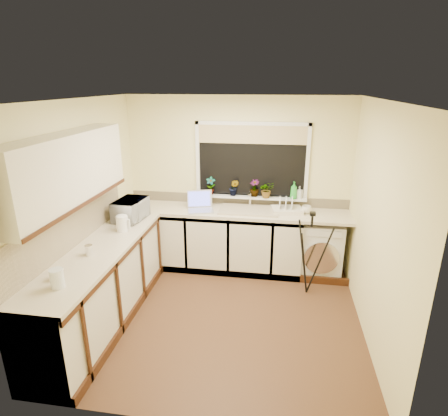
# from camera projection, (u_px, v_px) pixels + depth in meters

# --- Properties ---
(floor) EXTENTS (3.20, 3.20, 0.00)m
(floor) POSITION_uv_depth(u_px,v_px,m) (221.00, 315.00, 4.39)
(floor) COLOR #503520
(floor) RESTS_ON ground
(ceiling) EXTENTS (3.20, 3.20, 0.00)m
(ceiling) POSITION_uv_depth(u_px,v_px,m) (220.00, 100.00, 3.60)
(ceiling) COLOR white
(ceiling) RESTS_ON ground
(wall_back) EXTENTS (3.20, 0.00, 3.20)m
(wall_back) POSITION_uv_depth(u_px,v_px,m) (237.00, 182.00, 5.40)
(wall_back) COLOR #F5EAA3
(wall_back) RESTS_ON ground
(wall_front) EXTENTS (3.20, 0.00, 3.20)m
(wall_front) POSITION_uv_depth(u_px,v_px,m) (186.00, 292.00, 2.60)
(wall_front) COLOR #F5EAA3
(wall_front) RESTS_ON ground
(wall_left) EXTENTS (0.00, 3.00, 3.00)m
(wall_left) POSITION_uv_depth(u_px,v_px,m) (82.00, 210.00, 4.23)
(wall_left) COLOR #F5EAA3
(wall_left) RESTS_ON ground
(wall_right) EXTENTS (0.00, 3.00, 3.00)m
(wall_right) POSITION_uv_depth(u_px,v_px,m) (376.00, 226.00, 3.77)
(wall_right) COLOR #F5EAA3
(wall_right) RESTS_ON ground
(base_cabinet_back) EXTENTS (2.55, 0.60, 0.86)m
(base_cabinet_back) POSITION_uv_depth(u_px,v_px,m) (212.00, 239.00, 5.42)
(base_cabinet_back) COLOR silver
(base_cabinet_back) RESTS_ON floor
(base_cabinet_left) EXTENTS (0.54, 2.40, 0.86)m
(base_cabinet_left) POSITION_uv_depth(u_px,v_px,m) (102.00, 287.00, 4.16)
(base_cabinet_left) COLOR silver
(base_cabinet_left) RESTS_ON floor
(worktop_back) EXTENTS (3.20, 0.60, 0.04)m
(worktop_back) POSITION_uv_depth(u_px,v_px,m) (235.00, 212.00, 5.23)
(worktop_back) COLOR beige
(worktop_back) RESTS_ON base_cabinet_back
(worktop_left) EXTENTS (0.60, 2.40, 0.04)m
(worktop_left) POSITION_uv_depth(u_px,v_px,m) (98.00, 251.00, 4.02)
(worktop_left) COLOR beige
(worktop_left) RESTS_ON base_cabinet_left
(upper_cabinet) EXTENTS (0.28, 1.90, 0.70)m
(upper_cabinet) POSITION_uv_depth(u_px,v_px,m) (67.00, 170.00, 3.60)
(upper_cabinet) COLOR silver
(upper_cabinet) RESTS_ON wall_left
(splashback_left) EXTENTS (0.02, 2.40, 0.45)m
(splashback_left) POSITION_uv_depth(u_px,v_px,m) (70.00, 228.00, 3.98)
(splashback_left) COLOR beige
(splashback_left) RESTS_ON wall_left
(splashback_back) EXTENTS (3.20, 0.02, 0.14)m
(splashback_back) POSITION_uv_depth(u_px,v_px,m) (237.00, 199.00, 5.47)
(splashback_back) COLOR beige
(splashback_back) RESTS_ON wall_back
(window_glass) EXTENTS (1.50, 0.02, 1.00)m
(window_glass) POSITION_uv_depth(u_px,v_px,m) (252.00, 161.00, 5.25)
(window_glass) COLOR black
(window_glass) RESTS_ON wall_back
(window_blind) EXTENTS (1.50, 0.02, 0.25)m
(window_blind) POSITION_uv_depth(u_px,v_px,m) (252.00, 135.00, 5.11)
(window_blind) COLOR tan
(window_blind) RESTS_ON wall_back
(windowsill) EXTENTS (1.60, 0.14, 0.03)m
(windowsill) POSITION_uv_depth(u_px,v_px,m) (250.00, 197.00, 5.37)
(windowsill) COLOR white
(windowsill) RESTS_ON wall_back
(sink) EXTENTS (0.82, 0.46, 0.03)m
(sink) POSITION_uv_depth(u_px,v_px,m) (249.00, 210.00, 5.19)
(sink) COLOR tan
(sink) RESTS_ON worktop_back
(faucet) EXTENTS (0.03, 0.03, 0.24)m
(faucet) POSITION_uv_depth(u_px,v_px,m) (250.00, 199.00, 5.33)
(faucet) COLOR silver
(faucet) RESTS_ON worktop_back
(washing_machine) EXTENTS (0.58, 0.57, 0.79)m
(washing_machine) POSITION_uv_depth(u_px,v_px,m) (320.00, 248.00, 5.24)
(washing_machine) COLOR silver
(washing_machine) RESTS_ON floor
(laptop) EXTENTS (0.43, 0.42, 0.26)m
(laptop) POSITION_uv_depth(u_px,v_px,m) (200.00, 205.00, 5.23)
(laptop) COLOR #A7A7AF
(laptop) RESTS_ON worktop_back
(kettle) EXTENTS (0.14, 0.14, 0.18)m
(kettle) POSITION_uv_depth(u_px,v_px,m) (122.00, 224.00, 4.48)
(kettle) COLOR white
(kettle) RESTS_ON worktop_left
(dish_rack) EXTENTS (0.46, 0.38, 0.06)m
(dish_rack) POSITION_uv_depth(u_px,v_px,m) (287.00, 210.00, 5.14)
(dish_rack) COLOR silver
(dish_rack) RESTS_ON worktop_back
(tripod) EXTENTS (0.55, 0.55, 1.11)m
(tripod) POSITION_uv_depth(u_px,v_px,m) (309.00, 254.00, 4.69)
(tripod) COLOR black
(tripod) RESTS_ON floor
(glass_jug) EXTENTS (0.12, 0.12, 0.17)m
(glass_jug) POSITION_uv_depth(u_px,v_px,m) (57.00, 278.00, 3.24)
(glass_jug) COLOR white
(glass_jug) RESTS_ON worktop_left
(steel_jar) EXTENTS (0.08, 0.08, 0.11)m
(steel_jar) POSITION_uv_depth(u_px,v_px,m) (89.00, 250.00, 3.86)
(steel_jar) COLOR white
(steel_jar) RESTS_ON worktop_left
(microwave) EXTENTS (0.37, 0.51, 0.27)m
(microwave) POSITION_uv_depth(u_px,v_px,m) (131.00, 210.00, 4.84)
(microwave) COLOR white
(microwave) RESTS_ON worktop_left
(plant_a) EXTENTS (0.14, 0.10, 0.26)m
(plant_a) POSITION_uv_depth(u_px,v_px,m) (211.00, 186.00, 5.40)
(plant_a) COLOR #999999
(plant_a) RESTS_ON windowsill
(plant_b) EXTENTS (0.15, 0.12, 0.24)m
(plant_b) POSITION_uv_depth(u_px,v_px,m) (234.00, 188.00, 5.34)
(plant_b) COLOR #999999
(plant_b) RESTS_ON windowsill
(plant_c) EXTENTS (0.18, 0.18, 0.24)m
(plant_c) POSITION_uv_depth(u_px,v_px,m) (254.00, 188.00, 5.32)
(plant_c) COLOR #999999
(plant_c) RESTS_ON windowsill
(plant_d) EXTENTS (0.26, 0.24, 0.23)m
(plant_d) POSITION_uv_depth(u_px,v_px,m) (267.00, 190.00, 5.26)
(plant_d) COLOR #999999
(plant_d) RESTS_ON windowsill
(soap_bottle_green) EXTENTS (0.11, 0.11, 0.25)m
(soap_bottle_green) POSITION_uv_depth(u_px,v_px,m) (294.00, 190.00, 5.20)
(soap_bottle_green) COLOR green
(soap_bottle_green) RESTS_ON windowsill
(soap_bottle_clear) EXTENTS (0.10, 0.11, 0.17)m
(soap_bottle_clear) POSITION_uv_depth(u_px,v_px,m) (299.00, 192.00, 5.23)
(soap_bottle_clear) COLOR #999999
(soap_bottle_clear) RESTS_ON windowsill
(cup_back) EXTENTS (0.14, 0.14, 0.11)m
(cup_back) POSITION_uv_depth(u_px,v_px,m) (306.00, 210.00, 5.09)
(cup_back) COLOR silver
(cup_back) RESTS_ON worktop_back
(cup_left) EXTENTS (0.13, 0.13, 0.10)m
(cup_left) POSITION_uv_depth(u_px,v_px,m) (58.00, 273.00, 3.41)
(cup_left) COLOR beige
(cup_left) RESTS_ON worktop_left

